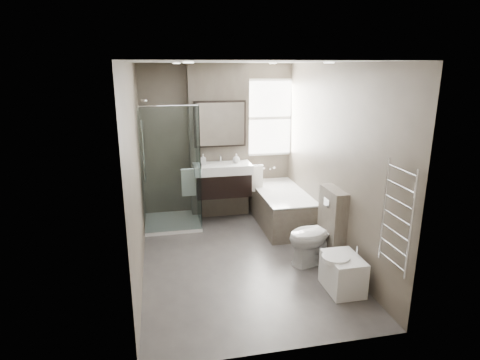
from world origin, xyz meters
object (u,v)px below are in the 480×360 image
object	(u,v)px
bathtub	(281,206)
toilet	(316,235)
bidet	(342,272)
vanity	(223,179)

from	to	relation	value
bathtub	toilet	bearing A→B (deg)	-88.17
toilet	bidet	distance (m)	0.74
bathtub	toilet	xyz separation A→B (m)	(0.05, -1.41, 0.08)
vanity	bathtub	size ratio (longest dim) A/B	0.59
vanity	toilet	xyz separation A→B (m)	(0.97, -1.73, -0.35)
bathtub	bidet	size ratio (longest dim) A/B	2.92
vanity	bidet	distance (m)	2.70
vanity	bidet	xyz separation A→B (m)	(1.01, -2.45, -0.52)
bathtub	toilet	distance (m)	1.41
toilet	bathtub	bearing A→B (deg)	168.22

